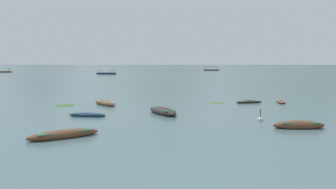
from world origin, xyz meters
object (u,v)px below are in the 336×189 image
Objects in this scene: ferry_0 at (211,70)px; ferry_2 at (106,73)px; rowboat_0 at (249,102)px; mooring_buoy at (260,120)px; rowboat_6 at (105,103)px; rowboat_5 at (281,101)px; ferry_1 at (2,72)px; rowboat_3 at (87,115)px; rowboat_1 at (163,111)px; rowboat_4 at (64,134)px; rowboat_2 at (299,125)px.

ferry_0 is 1.23× the size of ferry_2.
ferry_0 and ferry_2 have the same top height.
mooring_buoy is at bearing -103.29° from rowboat_0.
rowboat_6 is 103.94m from ferry_2.
rowboat_0 is at bearing -177.85° from rowboat_5.
mooring_buoy is at bearing -61.73° from ferry_1.
rowboat_0 is at bearing 27.43° from rowboat_3.
rowboat_3 is at bearing -171.43° from rowboat_1.
mooring_buoy is (-31.97, -182.14, -0.34)m from ferry_0.
rowboat_4 is at bearing -92.08° from rowboat_6.
ferry_2 is (-56.65, -67.52, 0.00)m from ferry_0.
ferry_2 reaches higher than rowboat_0.
rowboat_2 is 16.76m from rowboat_3.
mooring_buoy is at bearing -99.95° from ferry_0.
rowboat_0 is at bearing 2.17° from rowboat_6.
rowboat_5 is (3.74, 0.14, -0.00)m from rowboat_0.
mooring_buoy reaches higher than rowboat_4.
rowboat_1 is at bearing -150.72° from rowboat_5.
mooring_buoy reaches higher than rowboat_0.
rowboat_2 is 0.37× the size of ferry_0.
ferry_2 reaches higher than rowboat_3.
mooring_buoy is at bearing -77.85° from ferry_2.
ferry_2 is at bearing 102.62° from rowboat_2.
rowboat_2 is at bearing -61.72° from ferry_1.
rowboat_4 is (-0.03, -8.28, 0.06)m from rowboat_3.
rowboat_6 is at bearing -177.83° from rowboat_0.
rowboat_6 is 150.17m from ferry_1.
rowboat_1 is 4.39× the size of mooring_buoy.
ferry_0 is at bearing 75.16° from rowboat_6.
mooring_buoy reaches higher than rowboat_5.
rowboat_2 is at bearing -99.29° from ferry_0.
ferry_2 is at bearing 102.15° from mooring_buoy.
ferry_0 is at bearing 80.71° from rowboat_2.
ferry_2 reaches higher than rowboat_2.
ferry_2 is at bearing -130.00° from ferry_0.
rowboat_0 is 0.33× the size of ferry_0.
rowboat_1 is 182.20m from ferry_0.
rowboat_2 is 15.89m from rowboat_5.
rowboat_6 is 0.53× the size of ferry_2.
rowboat_4 is 14.76m from mooring_buoy.
rowboat_4 is at bearing -66.81° from ferry_1.
rowboat_6 is (-19.85, -0.75, 0.07)m from rowboat_5.
ferry_2 is at bearing 95.16° from rowboat_4.
rowboat_4 is 0.54× the size of ferry_2.
rowboat_5 is 107.22m from ferry_2.
ferry_1 is (-81.58, 134.54, 0.32)m from rowboat_0.
rowboat_6 is (0.56, 8.04, 0.07)m from rowboat_3.
rowboat_4 is at bearing -84.84° from ferry_2.
ferry_0 is (25.41, 170.09, 0.32)m from rowboat_5.
rowboat_2 is 20.74m from rowboat_6.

